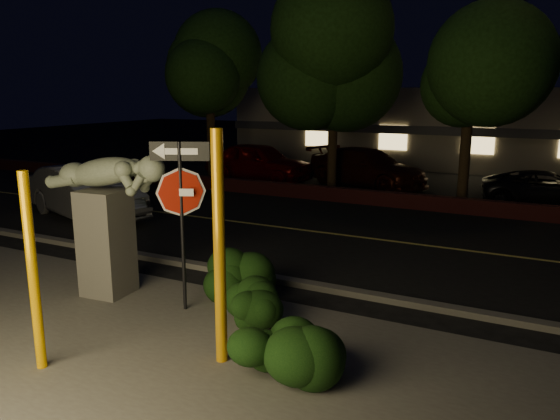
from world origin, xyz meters
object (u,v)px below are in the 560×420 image
object	(u,v)px
sculpture	(106,209)
parked_car_darkred	(367,167)
silver_sedan	(86,192)
yellow_pole_left	(33,273)
parked_car_red	(259,162)
signpost	(181,193)
yellow_pole_right	(219,250)
parked_car_dark	(548,189)

from	to	relation	value
sculpture	parked_car_darkred	distance (m)	14.08
sculpture	silver_sedan	bearing A→B (deg)	134.84
parked_car_darkred	yellow_pole_left	bearing A→B (deg)	-156.90
silver_sedan	parked_car_darkred	xyz separation A→B (m)	(5.86, 9.49, -0.04)
sculpture	parked_car_red	distance (m)	13.92
yellow_pole_left	signpost	xyz separation A→B (m)	(0.53, 2.64, 0.73)
yellow_pole_right	parked_car_dark	size ratio (longest dim) A/B	0.79
yellow_pole_right	parked_car_dark	bearing A→B (deg)	74.92
yellow_pole_left	parked_car_dark	distance (m)	16.78
yellow_pole_right	parked_car_dark	world-z (taller)	yellow_pole_right
sculpture	yellow_pole_right	bearing A→B (deg)	-25.89
parked_car_red	parked_car_dark	size ratio (longest dim) A/B	1.15
parked_car_darkred	parked_car_red	bearing A→B (deg)	120.26
yellow_pole_left	signpost	bearing A→B (deg)	78.61
yellow_pole_right	parked_car_dark	xyz separation A→B (m)	(3.85, 14.30, -1.10)
yellow_pole_right	silver_sedan	bearing A→B (deg)	146.33
silver_sedan	parked_car_red	size ratio (longest dim) A/B	1.01
parked_car_red	silver_sedan	bearing A→B (deg)	177.82
parked_car_red	parked_car_dark	xyz separation A→B (m)	(11.41, -0.23, -0.24)
parked_car_darkred	parked_car_dark	xyz separation A→B (m)	(6.76, -1.03, -0.18)
sculpture	parked_car_darkred	xyz separation A→B (m)	(0.47, 14.04, -0.92)
sculpture	parked_car_dark	size ratio (longest dim) A/B	0.65
parked_car_darkred	parked_car_dark	world-z (taller)	parked_car_darkred
yellow_pole_left	parked_car_darkred	bearing A→B (deg)	92.54
signpost	sculpture	bearing A→B (deg)	156.37
signpost	parked_car_dark	distance (m)	14.19
yellow_pole_left	parked_car_red	size ratio (longest dim) A/B	0.58
yellow_pole_left	yellow_pole_right	distance (m)	2.56
parked_car_darkred	yellow_pole_right	bearing A→B (deg)	-148.71
sculpture	parked_car_red	world-z (taller)	sculpture
signpost	parked_car_red	xyz separation A→B (m)	(-5.92, 13.23, -1.32)
yellow_pole_left	yellow_pole_right	bearing A→B (deg)	31.57
silver_sedan	parked_car_dark	bearing A→B (deg)	-38.17
signpost	silver_sedan	size ratio (longest dim) A/B	0.62
parked_car_darkred	sculpture	bearing A→B (deg)	-161.34
parked_car_darkred	parked_car_dark	size ratio (longest dim) A/B	1.25
sculpture	parked_car_dark	world-z (taller)	sculpture
yellow_pole_right	signpost	xyz separation A→B (m)	(-1.64, 1.31, 0.46)
yellow_pole_left	sculpture	xyz separation A→B (m)	(-1.20, 2.62, 0.28)
silver_sedan	parked_car_red	distance (m)	8.78
signpost	parked_car_red	world-z (taller)	signpost
yellow_pole_right	parked_car_darkred	world-z (taller)	yellow_pole_right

